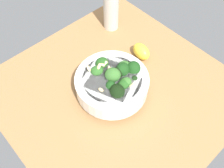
# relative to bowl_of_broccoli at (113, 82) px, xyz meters

# --- Properties ---
(ground_plane) EXTENTS (0.62, 0.62, 0.04)m
(ground_plane) POSITION_rel_bowl_of_broccoli_xyz_m (-0.00, 0.01, -0.07)
(ground_plane) COLOR #996D42
(bowl_of_broccoli) EXTENTS (0.20, 0.20, 0.10)m
(bowl_of_broccoli) POSITION_rel_bowl_of_broccoli_xyz_m (0.00, 0.00, 0.00)
(bowl_of_broccoli) COLOR white
(bowl_of_broccoli) RESTS_ON ground_plane
(lemon_wedge) EXTENTS (0.07, 0.05, 0.04)m
(lemon_wedge) POSITION_rel_bowl_of_broccoli_xyz_m (-0.04, 0.16, -0.02)
(lemon_wedge) COLOR yellow
(lemon_wedge) RESTS_ON ground_plane
(bottle_tall) EXTENTS (0.05, 0.05, 0.18)m
(bottle_tall) POSITION_rel_bowl_of_broccoli_xyz_m (-0.20, 0.18, 0.04)
(bottle_tall) COLOR beige
(bottle_tall) RESTS_ON ground_plane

